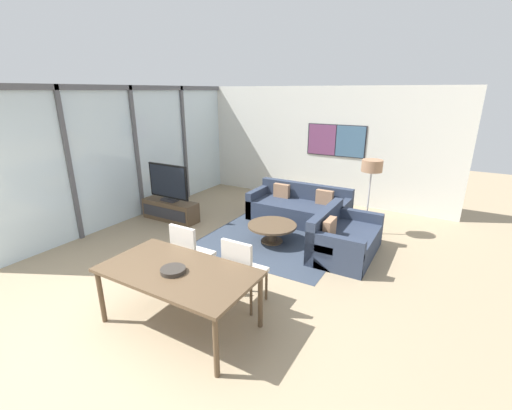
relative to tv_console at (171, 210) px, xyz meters
name	(u,v)px	position (x,y,z in m)	size (l,w,h in m)	color
ground_plane	(115,336)	(2.08, -3.13, -0.22)	(24.00, 24.00, 0.00)	#9E896B
wall_back	(314,145)	(2.10, 3.03, 1.19)	(6.83, 0.09, 2.80)	silver
window_wall_left	(135,147)	(-0.83, -0.05, 1.32)	(0.07, 6.16, 2.80)	silver
area_rug	(272,241)	(2.45, 0.08, -0.21)	(2.50, 2.13, 0.01)	#333D4C
tv_console	(171,210)	(0.00, 0.00, 0.00)	(1.29, 0.42, 0.43)	brown
television	(168,183)	(0.00, 0.00, 0.61)	(1.03, 0.20, 0.80)	#2D2D33
sofa_main	(300,209)	(2.45, 1.37, 0.05)	(2.10, 0.93, 0.76)	#2D384C
sofa_side	(342,240)	(3.71, 0.25, 0.05)	(0.93, 1.48, 0.76)	#2D384C
coffee_table	(272,229)	(2.45, 0.08, 0.05)	(0.90, 0.90, 0.35)	brown
dining_table	(178,275)	(2.60, -2.58, 0.46)	(1.82, 0.99, 0.74)	brown
dining_chair_left	(190,252)	(2.15, -1.86, 0.33)	(0.46, 0.46, 0.97)	beige
dining_chair_centre	(242,269)	(3.04, -1.90, 0.33)	(0.46, 0.46, 0.97)	beige
fruit_bowl	(173,270)	(2.59, -2.64, 0.55)	(0.29, 0.29, 0.05)	#332D28
floor_lamp	(372,171)	(3.87, 1.35, 1.05)	(0.38, 0.38, 1.48)	#2D2D33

